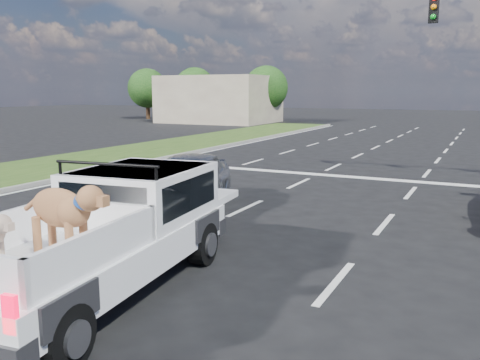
# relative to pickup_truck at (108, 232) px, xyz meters

# --- Properties ---
(ground) EXTENTS (160.00, 160.00, 0.00)m
(ground) POSITION_rel_pickup_truck_xyz_m (1.22, 1.78, -0.91)
(ground) COLOR black
(ground) RESTS_ON ground
(road_markings) EXTENTS (17.75, 60.00, 0.01)m
(road_markings) POSITION_rel_pickup_truck_xyz_m (1.22, 8.34, -0.90)
(road_markings) COLOR silver
(road_markings) RESTS_ON ground
(grass_median_left) EXTENTS (5.00, 60.00, 0.10)m
(grass_median_left) POSITION_rel_pickup_truck_xyz_m (-10.28, 7.78, -0.86)
(grass_median_left) COLOR #274314
(grass_median_left) RESTS_ON ground
(curb_left) EXTENTS (0.15, 60.00, 0.14)m
(curb_left) POSITION_rel_pickup_truck_xyz_m (-7.83, 7.78, -0.84)
(curb_left) COLOR gray
(curb_left) RESTS_ON ground
(building_left) EXTENTS (10.00, 8.00, 4.40)m
(building_left) POSITION_rel_pickup_truck_xyz_m (-18.78, 37.78, 1.29)
(building_left) COLOR #BCB08F
(building_left) RESTS_ON ground
(tree_far_a) EXTENTS (4.20, 4.20, 5.40)m
(tree_far_a) POSITION_rel_pickup_truck_xyz_m (-28.78, 39.78, 2.38)
(tree_far_a) COLOR #332114
(tree_far_a) RESTS_ON ground
(tree_far_b) EXTENTS (4.20, 4.20, 5.40)m
(tree_far_b) POSITION_rel_pickup_truck_xyz_m (-22.78, 39.78, 2.38)
(tree_far_b) COLOR #332114
(tree_far_b) RESTS_ON ground
(tree_far_c) EXTENTS (4.20, 4.20, 5.40)m
(tree_far_c) POSITION_rel_pickup_truck_xyz_m (-14.78, 39.78, 2.38)
(tree_far_c) COLOR #332114
(tree_far_c) RESTS_ON ground
(pickup_truck) EXTENTS (2.43, 5.35, 1.94)m
(pickup_truck) POSITION_rel_pickup_truck_xyz_m (0.00, 0.00, 0.00)
(pickup_truck) COLOR black
(pickup_truck) RESTS_ON ground
(silver_sedan) EXTENTS (2.89, 4.59, 1.46)m
(silver_sedan) POSITION_rel_pickup_truck_xyz_m (-1.77, 4.98, -0.18)
(silver_sedan) COLOR #B3B6BA
(silver_sedan) RESTS_ON ground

